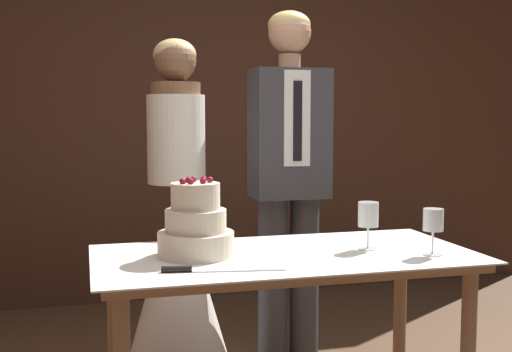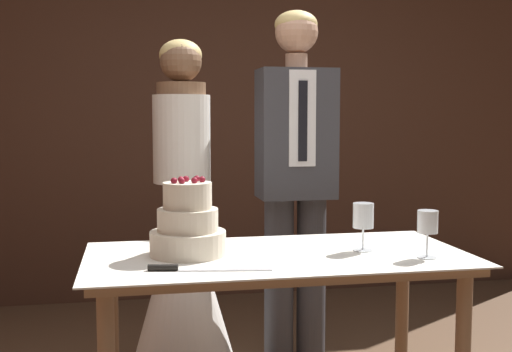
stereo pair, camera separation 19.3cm
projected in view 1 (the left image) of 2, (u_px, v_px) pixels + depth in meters
name	position (u px, v px, depth m)	size (l,w,h in m)	color
wall_back	(202.00, 103.00, 4.50)	(5.19, 0.12, 2.73)	#472B1E
cake_table	(285.00, 279.00, 2.41)	(1.42, 0.70, 0.77)	#8E6B4C
tiered_cake	(196.00, 227.00, 2.34)	(0.28, 0.28, 0.29)	beige
cake_knife	(200.00, 270.00, 2.11)	(0.41, 0.09, 0.02)	silver
wine_glass_near	(433.00, 221.00, 2.35)	(0.07, 0.07, 0.17)	silver
wine_glass_middle	(368.00, 216.00, 2.46)	(0.08, 0.08, 0.18)	silver
bride	(177.00, 253.00, 3.15)	(0.54, 0.54, 1.65)	white
groom	(289.00, 169.00, 3.26)	(0.38, 0.25, 1.80)	#38383D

